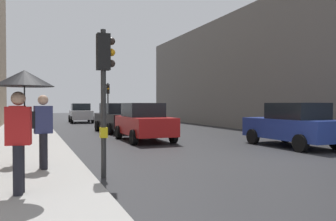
{
  "coord_description": "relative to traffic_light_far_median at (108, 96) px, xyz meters",
  "views": [
    {
      "loc": [
        -7.22,
        -7.9,
        1.72
      ],
      "look_at": [
        -1.38,
        6.7,
        1.41
      ],
      "focal_mm": 36.67,
      "sensor_mm": 36.0,
      "label": 1
    }
  ],
  "objects": [
    {
      "name": "car_blue_van",
      "position": [
        3.47,
        -19.05,
        -1.58
      ],
      "size": [
        2.12,
        4.25,
        1.76
      ],
      "color": "navy",
      "rests_on": "ground"
    },
    {
      "name": "car_red_sedan",
      "position": [
        -1.39,
        -14.65,
        -1.58
      ],
      "size": [
        2.03,
        4.2,
        1.76
      ],
      "color": "red",
      "rests_on": "ground"
    },
    {
      "name": "building_facade_right",
      "position": [
        12.89,
        -10.14,
        1.64
      ],
      "size": [
        12.0,
        33.52,
        8.19
      ],
      "primitive_type": "cube",
      "color": "slate",
      "rests_on": "ground"
    },
    {
      "name": "pedestrian_with_umbrella",
      "position": [
        -6.42,
        -23.48,
        -0.62
      ],
      "size": [
        1.0,
        1.0,
        2.14
      ],
      "color": "black",
      "rests_on": "sidewalk_kerb"
    },
    {
      "name": "traffic_light_near_left",
      "position": [
        -4.69,
        -21.94,
        -0.08
      ],
      "size": [
        0.43,
        0.24,
        3.44
      ],
      "color": "#2D2D2D",
      "rests_on": "ground"
    },
    {
      "name": "sidewalk_kerb",
      "position": [
        -6.63,
        -16.0,
        -2.38
      ],
      "size": [
        3.22,
        40.0,
        0.16
      ],
      "primitive_type": "cube",
      "color": "#A8A5A0",
      "rests_on": "ground"
    },
    {
      "name": "traffic_light_far_median",
      "position": [
        0.0,
        0.0,
        0.0
      ],
      "size": [
        0.25,
        0.43,
        3.56
      ],
      "color": "#2D2D2D",
      "rests_on": "ground"
    },
    {
      "name": "car_silver_hatchback",
      "position": [
        -2.01,
        2.55,
        -1.58
      ],
      "size": [
        2.15,
        4.27,
        1.76
      ],
      "color": "#BCBCC1",
      "rests_on": "ground"
    },
    {
      "name": "pedestrian_in_red_jacket",
      "position": [
        -6.61,
        -20.24,
        -1.33
      ],
      "size": [
        0.41,
        0.36,
        1.77
      ],
      "color": "black",
      "rests_on": "sidewalk_kerb"
    },
    {
      "name": "pedestrian_with_grey_backpack",
      "position": [
        -6.06,
        -21.19,
        -1.29
      ],
      "size": [
        0.63,
        0.37,
        1.77
      ],
      "color": "black",
      "rests_on": "sidewalk_kerb"
    },
    {
      "name": "ground_plane",
      "position": [
        0.94,
        -22.0,
        -2.46
      ],
      "size": [
        120.0,
        120.0,
        0.0
      ],
      "primitive_type": "plane",
      "color": "#28282B"
    },
    {
      "name": "car_dark_suv",
      "position": [
        -1.41,
        -9.44,
        -1.58
      ],
      "size": [
        2.27,
        4.33,
        1.76
      ],
      "color": "black",
      "rests_on": "ground"
    }
  ]
}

